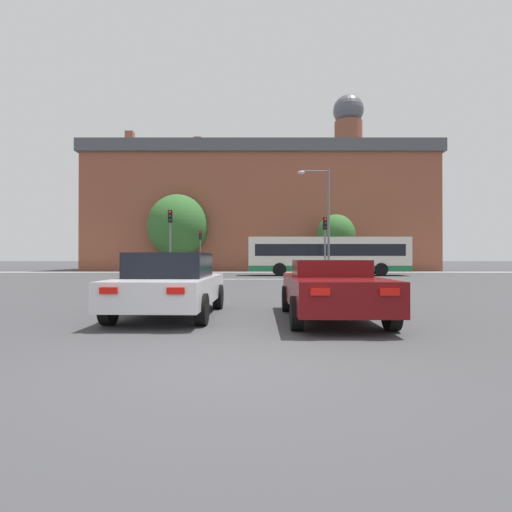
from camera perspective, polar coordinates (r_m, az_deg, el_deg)
The scene contains 16 objects.
ground_plane at distance 5.03m, azimuth -3.99°, elevation -15.67°, with size 400.00×400.00×0.00m, color #3D3D3F.
stop_line_strip at distance 25.63m, azimuth -0.89°, elevation -3.33°, with size 7.39×0.30×0.01m, color silver.
far_pavement at distance 38.73m, azimuth -0.65°, elevation -2.32°, with size 68.21×2.50×0.01m, color gray.
brick_civic_building at distance 49.67m, azimuth 0.54°, elevation 6.35°, with size 38.80×16.10×21.60m.
car_saloon_left at distance 9.46m, azimuth -12.22°, elevation -3.92°, with size 2.18×4.35×1.46m.
car_roadster_right at distance 8.87m, azimuth 10.49°, elevation -4.62°, with size 2.00×4.37×1.29m.
bus_crossing_lead at distance 31.78m, azimuth 10.00°, elevation 0.12°, with size 12.39×2.65×2.98m.
traffic_light_far_left at distance 38.39m, azimuth -8.14°, elevation 1.63°, with size 0.26×0.31×3.94m.
traffic_light_near_right at distance 26.58m, azimuth 9.67°, elevation 2.64°, with size 0.26×0.31×4.03m.
traffic_light_near_left at distance 26.22m, azimuth -12.33°, elevation 3.24°, with size 0.26×0.31×4.45m.
street_lamp_junction at distance 28.63m, azimuth 9.43°, elevation 6.31°, with size 2.25×0.36×7.65m.
pedestrian_waiting at distance 38.49m, azimuth -9.71°, elevation -0.70°, with size 0.43×0.44×1.85m.
pedestrian_walking_east at distance 39.82m, azimuth 7.21°, elevation -0.70°, with size 0.40×0.46×1.84m.
tree_by_building at distance 39.96m, azimuth 11.17°, elevation 3.03°, with size 3.72×3.72×5.66m.
tree_kerbside at distance 44.86m, azimuth 12.36°, elevation 3.03°, with size 3.79×3.79×5.98m.
tree_distant at distance 42.13m, azimuth -11.26°, elevation 4.20°, with size 6.24×6.24×7.96m.
Camera 1 is at (0.32, -4.84, 1.33)m, focal length 28.00 mm.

